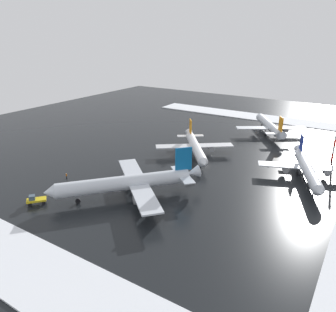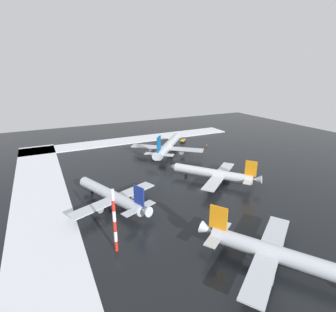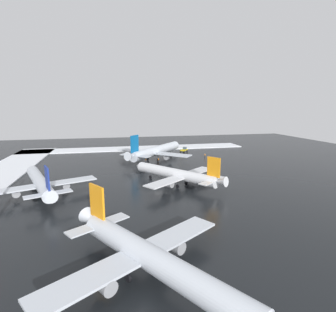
% 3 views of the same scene
% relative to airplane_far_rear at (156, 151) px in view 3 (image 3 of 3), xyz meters
% --- Properties ---
extents(ground_plane, '(240.00, 240.00, 0.00)m').
position_rel_airplane_far_rear_xyz_m(ground_plane, '(35.19, -5.14, -3.98)').
color(ground_plane, black).
extents(snow_bank_left, '(14.00, 116.00, 0.36)m').
position_rel_airplane_far_rear_xyz_m(snow_bank_left, '(-31.81, -5.14, -3.80)').
color(snow_bank_left, white).
rests_on(snow_bank_left, ground_plane).
extents(airplane_far_rear, '(33.03, 30.82, 12.03)m').
position_rel_airplane_far_rear_xyz_m(airplane_far_rear, '(0.00, 0.00, 0.00)').
color(airplane_far_rear, silver).
rests_on(airplane_far_rear, ground_plane).
extents(airplane_distant_tail, '(30.76, 26.40, 10.33)m').
position_rel_airplane_far_rear_xyz_m(airplane_distant_tail, '(76.73, -14.01, -0.56)').
color(airplane_distant_tail, silver).
rests_on(airplane_distant_tail, ground_plane).
extents(airplane_parked_starboard, '(31.58, 26.71, 9.76)m').
position_rel_airplane_far_rear_xyz_m(airplane_parked_starboard, '(36.65, -36.59, -0.75)').
color(airplane_parked_starboard, silver).
rests_on(airplane_parked_starboard, ground_plane).
extents(airplane_foreground_jet, '(27.81, 24.60, 9.78)m').
position_rel_airplane_far_rear_xyz_m(airplane_foreground_jet, '(36.26, -0.20, -0.75)').
color(airplane_foreground_jet, silver).
rests_on(airplane_foreground_jet, ground_plane).
extents(pushback_tug, '(4.95, 4.63, 2.50)m').
position_rel_airplane_far_rear_xyz_m(pushback_tug, '(-15.74, 16.97, -2.69)').
color(pushback_tug, gold).
rests_on(pushback_tug, ground_plane).
extents(ground_crew_mid_apron, '(0.36, 0.36, 1.71)m').
position_rel_airplane_far_rear_xyz_m(ground_crew_mid_apron, '(-1.12, 22.44, -3.01)').
color(ground_crew_mid_apron, black).
rests_on(ground_crew_mid_apron, ground_plane).
extents(ground_crew_beside_wing, '(0.36, 0.36, 1.71)m').
position_rel_airplane_far_rear_xyz_m(ground_crew_beside_wing, '(2.99, -4.65, -3.01)').
color(ground_crew_beside_wing, black).
rests_on(ground_crew_beside_wing, ground_plane).
extents(ground_crew_near_tug, '(0.36, 0.36, 1.71)m').
position_rel_airplane_far_rear_xyz_m(ground_crew_near_tug, '(4.04, 0.39, -3.01)').
color(ground_crew_near_tug, black).
rests_on(ground_crew_near_tug, ground_plane).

